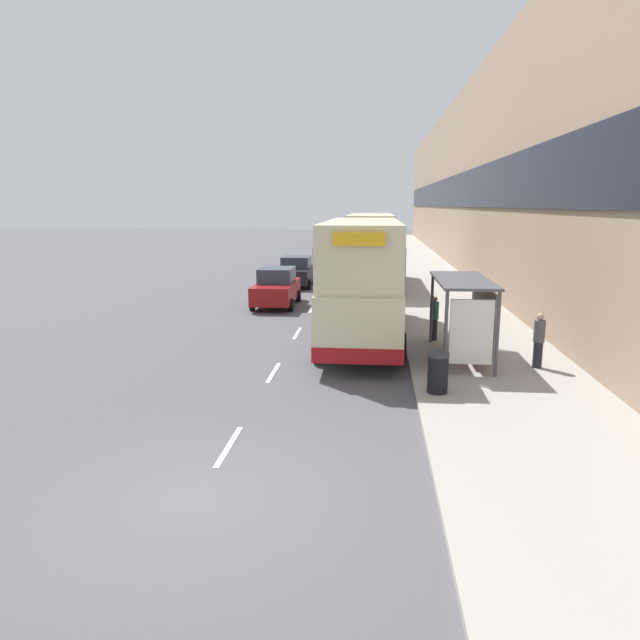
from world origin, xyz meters
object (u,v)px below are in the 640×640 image
double_decker_bus_ahead (370,249)px  bus_shelter (469,305)px  car_0 (333,236)px  litter_bin (438,372)px  pedestrian_at_shelter (434,318)px  pedestrian_2 (477,327)px  double_decker_bus_near (362,278)px  car_1 (276,287)px  pedestrian_1 (539,340)px  car_2 (296,272)px

double_decker_bus_ahead → bus_shelter: bearing=-79.5°
bus_shelter → car_0: size_ratio=1.10×
bus_shelter → litter_bin: (-1.22, -3.18, -1.21)m
pedestrian_at_shelter → pedestrian_2: 1.95m
double_decker_bus_near → double_decker_bus_ahead: (0.19, 13.70, 0.00)m
bus_shelter → pedestrian_at_shelter: size_ratio=2.66×
pedestrian_2 → car_1: bearing=133.0°
double_decker_bus_ahead → litter_bin: 20.05m
car_1 → pedestrian_2: 11.86m
car_1 → pedestrian_1: bearing=132.5°
car_0 → bus_shelter: bearing=98.2°
bus_shelter → pedestrian_at_shelter: (-0.74, 2.67, -0.93)m
double_decker_bus_ahead → car_1: (-4.49, -6.88, -1.38)m
car_2 → litter_bin: 20.98m
double_decker_bus_ahead → car_0: size_ratio=2.90×
pedestrian_1 → pedestrian_2: 2.28m
double_decker_bus_near → car_1: (-4.30, 6.82, -1.38)m
double_decker_bus_near → bus_shelter: bearing=-42.4°
double_decker_bus_near → car_0: bearing=95.2°
pedestrian_at_shelter → litter_bin: 5.88m
double_decker_bus_ahead → car_2: size_ratio=2.62×
litter_bin → car_1: bearing=116.1°
bus_shelter → litter_bin: bus_shelter is taller
pedestrian_2 → bus_shelter: bearing=-112.8°
double_decker_bus_ahead → car_0: bearing=97.2°
pedestrian_at_shelter → pedestrian_1: bearing=-50.5°
car_2 → pedestrian_1: 19.84m
car_1 → car_2: (0.02, 6.97, -0.02)m
car_2 → pedestrian_1: (9.53, -17.40, 0.09)m
car_0 → pedestrian_2: bearing=98.8°
bus_shelter → pedestrian_2: 1.55m
double_decker_bus_near → pedestrian_1: double_decker_bus_near is taller
double_decker_bus_ahead → pedestrian_1: 18.08m
litter_bin → car_0: bearing=96.6°
car_1 → pedestrian_at_shelter: size_ratio=2.73×
bus_shelter → double_decker_bus_ahead: 17.01m
double_decker_bus_ahead → litter_bin: size_ratio=10.56×
pedestrian_1 → double_decker_bus_near: bearing=145.5°
bus_shelter → car_1: 12.46m
double_decker_bus_ahead → litter_bin: double_decker_bus_ahead is taller
pedestrian_1 → pedestrian_2: size_ratio=1.02×
double_decker_bus_near → litter_bin: size_ratio=9.64×
pedestrian_1 → litter_bin: (-3.17, -2.59, -0.30)m
car_2 → bus_shelter: bearing=114.3°
double_decker_bus_ahead → pedestrian_at_shelter: bearing=-80.5°
double_decker_bus_near → car_1: bearing=122.2°
double_decker_bus_ahead → car_0: double_decker_bus_ahead is taller
double_decker_bus_ahead → car_2: double_decker_bus_ahead is taller
car_0 → pedestrian_1: size_ratio=2.34×
pedestrian_at_shelter → bus_shelter: bearing=-74.4°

